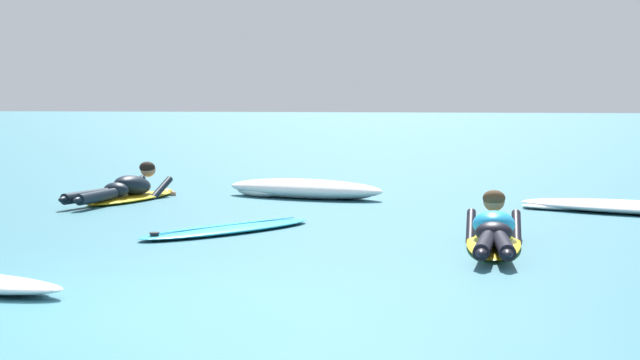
% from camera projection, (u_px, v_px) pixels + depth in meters
% --- Properties ---
extents(ground_plane, '(120.00, 120.00, 0.00)m').
position_uv_depth(ground_plane, '(318.00, 185.00, 16.80)').
color(ground_plane, '#2D6B7A').
extents(surfer_near, '(0.53, 2.66, 0.53)m').
position_uv_depth(surfer_near, '(494.00, 233.00, 9.97)').
color(surfer_near, yellow).
rests_on(surfer_near, ground).
extents(surfer_far, '(0.92, 2.56, 0.53)m').
position_uv_depth(surfer_far, '(126.00, 190.00, 14.25)').
color(surfer_far, yellow).
rests_on(surfer_far, ground).
extents(drifting_surfboard, '(1.73, 2.18, 0.16)m').
position_uv_depth(drifting_surfboard, '(226.00, 229.00, 11.10)').
color(drifting_surfboard, '#2DB2D1').
rests_on(drifting_surfboard, ground).
extents(whitewater_front, '(3.04, 1.88, 0.14)m').
position_uv_depth(whitewater_front, '(639.00, 208.00, 12.85)').
color(whitewater_front, white).
rests_on(whitewater_front, ground).
extents(whitewater_back, '(2.40, 1.36, 0.26)m').
position_uv_depth(whitewater_back, '(305.00, 189.00, 14.66)').
color(whitewater_back, white).
rests_on(whitewater_back, ground).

